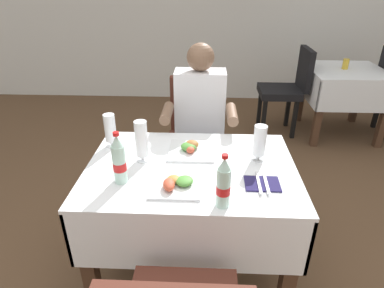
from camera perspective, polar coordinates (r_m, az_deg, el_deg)
main_dining_table at (r=1.85m, az=-0.14°, el=-8.56°), size 1.12×0.81×0.75m
chair_far_diner_seat at (r=2.54m, az=0.72°, el=1.68°), size 0.44×0.50×0.97m
seated_diner_far at (r=2.38m, az=1.35°, el=3.93°), size 0.50×0.46×1.26m
plate_near_camera at (r=1.58m, az=-2.80°, el=-6.91°), size 0.24×0.24×0.05m
plate_far_diner at (r=1.88m, az=-0.20°, el=-0.82°), size 0.26×0.26×0.06m
beer_glass_left at (r=1.79m, az=11.73°, el=0.33°), size 0.07×0.07×0.21m
beer_glass_middle at (r=1.96m, az=-14.10°, el=2.44°), size 0.07×0.07×0.20m
beer_glass_right at (r=1.76m, az=-8.81°, el=0.43°), size 0.07×0.07×0.23m
cola_bottle_primary at (r=1.60m, az=-12.63°, el=-2.87°), size 0.07×0.07×0.27m
cola_bottle_secondary at (r=1.41m, az=5.53°, el=-6.97°), size 0.06×0.06×0.26m
napkin_cutlery_set at (r=1.64m, az=12.18°, el=-6.78°), size 0.17×0.19×0.01m
background_dining_table at (r=4.03m, az=24.96°, el=9.05°), size 0.80×0.82×0.75m
background_chair_left at (r=3.85m, az=16.44°, el=9.68°), size 0.50×0.44×0.97m
background_table_tumbler at (r=3.97m, az=25.28°, el=12.55°), size 0.06×0.06×0.11m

